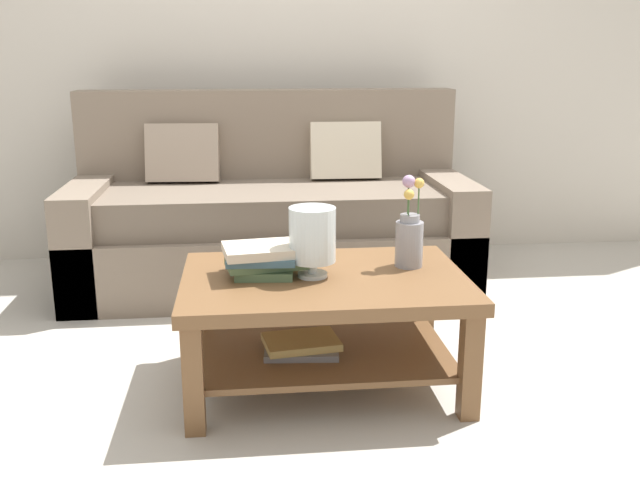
# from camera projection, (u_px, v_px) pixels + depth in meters

# --- Properties ---
(ground_plane) EXTENTS (10.00, 10.00, 0.00)m
(ground_plane) POSITION_uv_depth(u_px,v_px,m) (312.00, 349.00, 3.10)
(ground_plane) COLOR #B7B2A8
(back_wall) EXTENTS (6.40, 0.12, 2.70)m
(back_wall) POSITION_uv_depth(u_px,v_px,m) (286.00, 38.00, 4.34)
(back_wall) COLOR beige
(back_wall) RESTS_ON ground
(couch) EXTENTS (2.16, 0.90, 1.06)m
(couch) POSITION_uv_depth(u_px,v_px,m) (272.00, 219.00, 3.94)
(couch) COLOR #7A6B5B
(couch) RESTS_ON ground
(coffee_table) EXTENTS (1.07, 0.74, 0.45)m
(coffee_table) POSITION_uv_depth(u_px,v_px,m) (323.00, 307.00, 2.70)
(coffee_table) COLOR brown
(coffee_table) RESTS_ON ground
(book_stack_main) EXTENTS (0.33, 0.25, 0.12)m
(book_stack_main) POSITION_uv_depth(u_px,v_px,m) (264.00, 259.00, 2.65)
(book_stack_main) COLOR #51704C
(book_stack_main) RESTS_ON coffee_table
(glass_hurricane_vase) EXTENTS (0.18, 0.18, 0.27)m
(glass_hurricane_vase) POSITION_uv_depth(u_px,v_px,m) (312.00, 236.00, 2.61)
(glass_hurricane_vase) COLOR silver
(glass_hurricane_vase) RESTS_ON coffee_table
(flower_pitcher) EXTENTS (0.11, 0.11, 0.36)m
(flower_pitcher) POSITION_uv_depth(u_px,v_px,m) (409.00, 236.00, 2.75)
(flower_pitcher) COLOR gray
(flower_pitcher) RESTS_ON coffee_table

